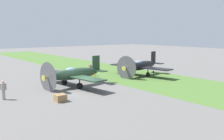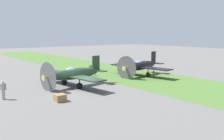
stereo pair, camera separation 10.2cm
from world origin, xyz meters
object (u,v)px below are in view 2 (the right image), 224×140
at_px(supply_crate, 60,98).
at_px(runway_marker_cone, 95,74).
at_px(ground_crew_chief, 3,90).
at_px(airplane_wingman, 141,66).
at_px(ground_crew_mechanic, 90,69).
at_px(airplane_lead, 74,74).

relative_size(supply_crate, runway_marker_cone, 2.05).
bearing_deg(ground_crew_chief, airplane_wingman, 43.28).
bearing_deg(supply_crate, ground_crew_mechanic, -43.93).
bearing_deg(supply_crate, airplane_wingman, -69.63).
distance_m(ground_crew_chief, runway_marker_cone, 15.25).
bearing_deg(airplane_wingman, runway_marker_cone, 37.89).
relative_size(airplane_lead, ground_crew_mechanic, 5.58).
distance_m(airplane_lead, supply_crate, 6.36).
xyz_separation_m(airplane_lead, supply_crate, (-4.78, 4.05, -1.11)).
xyz_separation_m(airplane_wingman, ground_crew_chief, (-1.92, 18.81, -0.51)).
relative_size(airplane_wingman, ground_crew_mechanic, 5.55).
bearing_deg(ground_crew_chief, ground_crew_mechanic, 62.21).
bearing_deg(runway_marker_cone, ground_crew_chief, 113.91).
relative_size(ground_crew_chief, runway_marker_cone, 3.93).
distance_m(airplane_wingman, ground_crew_mechanic, 7.04).
bearing_deg(airplane_wingman, ground_crew_mechanic, 42.82).
distance_m(ground_crew_chief, ground_crew_mechanic, 14.47).
bearing_deg(airplane_lead, runway_marker_cone, -57.25).
xyz_separation_m(airplane_lead, airplane_wingman, (0.80, -10.98, -0.01)).
relative_size(airplane_wingman, runway_marker_cone, 21.82).
bearing_deg(ground_crew_chief, airplane_lead, 45.58).
bearing_deg(ground_crew_chief, runway_marker_cone, 61.37).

